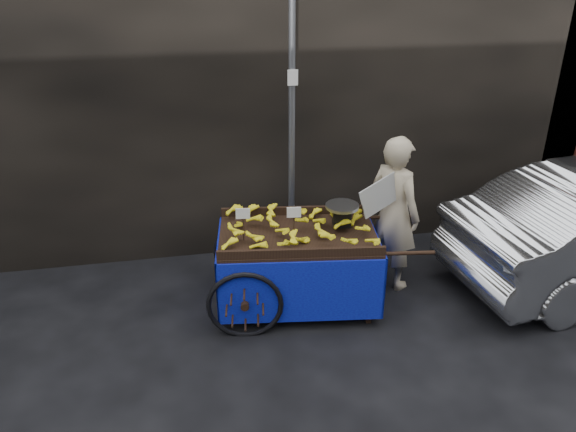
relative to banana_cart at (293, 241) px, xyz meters
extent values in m
plane|color=black|center=(-0.11, -0.25, -0.81)|extent=(80.00, 80.00, 0.00)
cube|color=black|center=(-1.11, 2.35, 1.69)|extent=(11.00, 2.00, 5.00)
cylinder|color=slate|center=(0.19, 1.05, 1.19)|extent=(0.08, 0.08, 4.00)
cube|color=white|center=(0.19, 1.00, 1.59)|extent=(0.12, 0.02, 0.18)
cube|color=black|center=(0.06, -0.01, 0.06)|extent=(1.86, 1.30, 0.06)
cube|color=black|center=(0.12, 0.50, 0.13)|extent=(1.72, 0.27, 0.11)
cube|color=black|center=(-0.01, -0.51, 0.13)|extent=(1.72, 0.27, 0.11)
cube|color=black|center=(0.75, -0.54, -0.38)|extent=(0.06, 0.06, 0.87)
cube|color=black|center=(0.86, 0.32, -0.38)|extent=(0.06, 0.06, 0.87)
cylinder|color=black|center=(1.12, -0.59, 0.06)|extent=(0.54, 0.11, 0.04)
cylinder|color=black|center=(1.24, 0.27, 0.06)|extent=(0.54, 0.11, 0.04)
torus|color=black|center=(-0.61, -0.51, -0.43)|extent=(0.81, 0.16, 0.81)
torus|color=black|center=(-0.46, 0.65, -0.43)|extent=(0.81, 0.16, 0.81)
cylinder|color=black|center=(-0.53, 0.07, -0.43)|extent=(0.21, 1.21, 0.05)
cube|color=#0B078E|center=(-0.02, -0.56, -0.31)|extent=(1.76, 0.26, 0.74)
cube|color=#0B078E|center=(0.13, 0.54, -0.31)|extent=(1.76, 0.26, 0.74)
cube|color=#0B078E|center=(-0.81, 0.11, -0.31)|extent=(0.17, 1.12, 0.74)
cube|color=#0B078E|center=(0.92, -0.12, -0.31)|extent=(0.17, 1.12, 0.74)
cube|color=black|center=(0.55, -0.02, 0.24)|extent=(0.21, 0.18, 0.17)
cylinder|color=silver|center=(0.55, -0.02, 0.39)|extent=(0.41, 0.41, 0.03)
cube|color=white|center=(-0.55, -0.05, 0.42)|extent=(0.15, 0.03, 0.12)
cube|color=white|center=(-0.01, -0.12, 0.42)|extent=(0.15, 0.03, 0.12)
imported|color=tan|center=(1.26, 0.22, 0.13)|extent=(0.74, 0.82, 1.88)
cube|color=#B5B6AF|center=(0.99, 0.04, 0.46)|extent=(0.56, 0.21, 0.50)
ellipsoid|color=blue|center=(0.92, -0.10, -0.69)|extent=(0.26, 0.21, 0.24)
camera|label=1|loc=(-1.09, -5.37, 2.97)|focal=35.00mm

